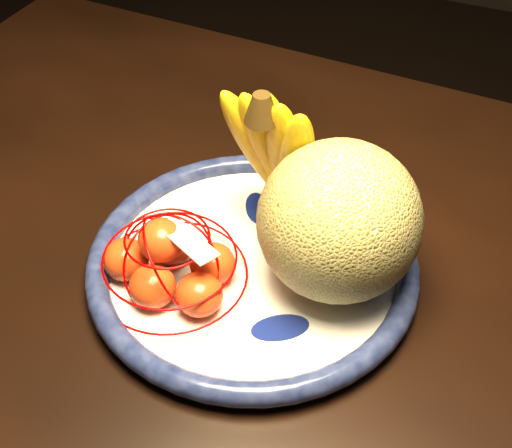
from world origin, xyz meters
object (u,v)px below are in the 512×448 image
at_px(mandarin_bag, 171,264).
at_px(cantaloupe, 339,221).
at_px(dining_table, 317,309).
at_px(fruit_bowl, 253,264).
at_px(banana_bunch, 278,147).

bearing_deg(mandarin_bag, cantaloupe, 25.30).
relative_size(dining_table, fruit_bowl, 3.95).
height_order(cantaloupe, mandarin_bag, cantaloupe).
relative_size(banana_bunch, mandarin_bag, 1.02).
bearing_deg(mandarin_bag, banana_bunch, 65.24).
height_order(dining_table, cantaloupe, cantaloupe).
xyz_separation_m(dining_table, fruit_bowl, (-0.07, -0.04, 0.09)).
bearing_deg(banana_bunch, dining_table, -24.78).
xyz_separation_m(dining_table, cantaloupe, (0.02, -0.02, 0.18)).
distance_m(dining_table, banana_bunch, 0.22).
distance_m(banana_bunch, mandarin_bag, 0.18).
xyz_separation_m(fruit_bowl, banana_bunch, (-0.00, 0.08, 0.11)).
height_order(fruit_bowl, cantaloupe, cantaloupe).
bearing_deg(cantaloupe, fruit_bowl, -169.60).
bearing_deg(banana_bunch, mandarin_bag, -108.99).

